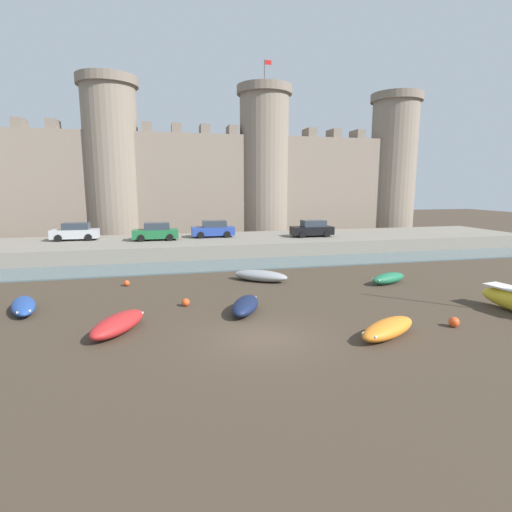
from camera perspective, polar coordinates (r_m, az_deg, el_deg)
name	(u,v)px	position (r m, az deg, el deg)	size (l,w,h in m)	color
ground_plane	(261,338)	(16.81, 0.77, -11.61)	(160.00, 160.00, 0.00)	#423528
water_channel	(213,266)	(31.39, -6.16, -1.39)	(80.00, 4.50, 0.10)	slate
quay_road	(203,245)	(38.40, -7.57, 1.53)	(65.69, 10.00, 1.27)	gray
castle	(192,172)	(49.24, -9.18, 11.82)	(60.36, 6.67, 21.06)	gray
rowboat_midflat_centre	(24,306)	(23.09, -30.28, -6.13)	(2.02, 3.56, 0.62)	#234793
rowboat_foreground_left	(388,328)	(17.65, 18.36, -9.76)	(3.55, 2.64, 0.72)	orange
rowboat_near_channel_left	(260,275)	(26.31, 0.64, -2.80)	(3.77, 3.22, 0.73)	gray
rowboat_foreground_right	(118,324)	(18.20, -19.11, -9.11)	(2.75, 3.57, 0.78)	red
rowboat_midflat_left	(388,278)	(26.99, 18.39, -3.01)	(3.04, 1.95, 0.70)	#1E6B47
rowboat_midflat_right	(245,305)	(19.82, -1.54, -7.05)	(2.31, 3.23, 0.74)	#141E3D
mooring_buoy_near_shore	(127,283)	(26.33, -17.99, -3.72)	(0.37, 0.37, 0.37)	#E04C1E
mooring_buoy_off_centre	(454,322)	(19.98, 26.43, -8.45)	(0.46, 0.46, 0.46)	#E04C1E
mooring_buoy_near_channel	(186,302)	(21.24, -10.01, -6.54)	(0.42, 0.42, 0.42)	#E04C1E
car_quay_centre_west	(312,229)	(39.91, 8.04, 3.88)	(4.11, 1.90, 1.62)	black
car_quay_centre_east	(156,232)	(37.98, -14.11, 3.38)	(4.11, 1.90, 1.62)	#1E6638
car_quay_east	(75,232)	(40.42, -24.40, 3.17)	(4.11, 1.90, 1.62)	#B2B5B7
car_quay_west	(213,229)	(39.34, -6.12, 3.83)	(4.11, 1.90, 1.62)	#263F99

